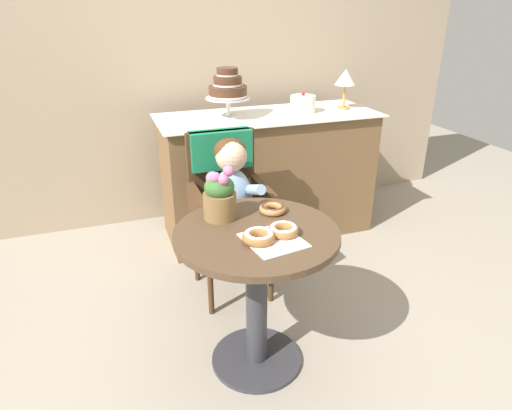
# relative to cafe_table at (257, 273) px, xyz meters

# --- Properties ---
(ground_plane) EXTENTS (8.00, 8.00, 0.00)m
(ground_plane) POSITION_rel_cafe_table_xyz_m (0.00, 0.00, -0.51)
(ground_plane) COLOR gray
(back_wall) EXTENTS (4.80, 0.10, 2.70)m
(back_wall) POSITION_rel_cafe_table_xyz_m (0.00, 1.85, 0.84)
(back_wall) COLOR tan
(back_wall) RESTS_ON ground
(cafe_table) EXTENTS (0.72, 0.72, 0.72)m
(cafe_table) POSITION_rel_cafe_table_xyz_m (0.00, 0.00, 0.00)
(cafe_table) COLOR #4C3826
(cafe_table) RESTS_ON ground
(wicker_chair) EXTENTS (0.42, 0.45, 0.95)m
(wicker_chair) POSITION_rel_cafe_table_xyz_m (0.06, 0.71, 0.13)
(wicker_chair) COLOR #472D19
(wicker_chair) RESTS_ON ground
(seated_child) EXTENTS (0.27, 0.32, 0.73)m
(seated_child) POSITION_rel_cafe_table_xyz_m (0.06, 0.56, 0.17)
(seated_child) COLOR #8CADCC
(seated_child) RESTS_ON ground
(paper_napkin) EXTENTS (0.25, 0.27, 0.00)m
(paper_napkin) POSITION_rel_cafe_table_xyz_m (0.04, -0.11, 0.21)
(paper_napkin) COLOR white
(paper_napkin) RESTS_ON cafe_table
(donut_front) EXTENTS (0.13, 0.13, 0.04)m
(donut_front) POSITION_rel_cafe_table_xyz_m (0.13, 0.15, 0.23)
(donut_front) COLOR #AD7542
(donut_front) RESTS_ON cafe_table
(donut_mid) EXTENTS (0.13, 0.13, 0.04)m
(donut_mid) POSITION_rel_cafe_table_xyz_m (0.09, -0.07, 0.23)
(donut_mid) COLOR #936033
(donut_mid) RESTS_ON cafe_table
(donut_side) EXTENTS (0.14, 0.14, 0.05)m
(donut_side) POSITION_rel_cafe_table_xyz_m (-0.02, -0.09, 0.24)
(donut_side) COLOR #936033
(donut_side) RESTS_ON cafe_table
(flower_vase) EXTENTS (0.15, 0.15, 0.24)m
(flower_vase) POSITION_rel_cafe_table_xyz_m (-0.11, 0.18, 0.32)
(flower_vase) COLOR brown
(flower_vase) RESTS_ON cafe_table
(display_counter) EXTENTS (1.56, 0.62, 0.90)m
(display_counter) POSITION_rel_cafe_table_xyz_m (0.55, 1.30, -0.05)
(display_counter) COLOR brown
(display_counter) RESTS_ON ground
(tiered_cake_stand) EXTENTS (0.30, 0.30, 0.33)m
(tiered_cake_stand) POSITION_rel_cafe_table_xyz_m (0.26, 1.30, 0.59)
(tiered_cake_stand) COLOR silver
(tiered_cake_stand) RESTS_ON display_counter
(round_layer_cake) EXTENTS (0.18, 0.18, 0.14)m
(round_layer_cake) POSITION_rel_cafe_table_xyz_m (0.81, 1.29, 0.45)
(round_layer_cake) COLOR white
(round_layer_cake) RESTS_ON display_counter
(table_lamp) EXTENTS (0.15, 0.15, 0.28)m
(table_lamp) POSITION_rel_cafe_table_xyz_m (1.13, 1.29, 0.61)
(table_lamp) COLOR #B28C47
(table_lamp) RESTS_ON display_counter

